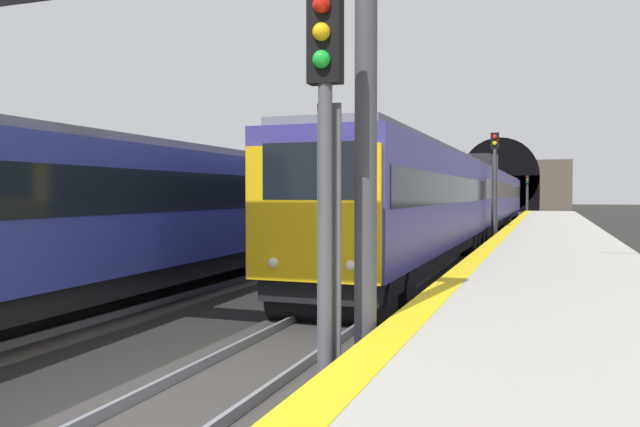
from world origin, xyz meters
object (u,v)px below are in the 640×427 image
Objects in this scene: railway_signal_mid at (495,182)px; railway_signal_near at (326,164)px; catenary_mast_near at (323,173)px; train_main_approaching at (476,198)px; train_adjacent_platform at (290,204)px; overhead_signal_gantry at (67,34)px; railway_signal_far at (527,191)px.

railway_signal_near is at bearing 0.00° from railway_signal_mid.
railway_signal_near is 41.33m from catenary_mast_near.
railway_signal_mid reaches higher than train_main_approaching.
railway_signal_mid is at bearing -40.74° from train_adjacent_platform.
train_main_approaching is at bearing -176.97° from railway_signal_near.
railway_signal_mid is 0.59× the size of overhead_signal_gantry.
railway_signal_far is 0.52× the size of overhead_signal_gantry.
train_main_approaching is 7.00× the size of catenary_mast_near.
railway_signal_near is at bearing -101.33° from overhead_signal_gantry.
catenary_mast_near reaches higher than overhead_signal_gantry.
catenary_mast_near is (5.58, 12.01, 1.84)m from train_main_approaching.
catenary_mast_near is at bearing -136.87° from railway_signal_mid.
railway_signal_near reaches higher than train_adjacent_platform.
train_main_approaching is 1.55× the size of train_adjacent_platform.
overhead_signal_gantry is at bearing -171.74° from train_adjacent_platform.
train_adjacent_platform is at bearing -6.57° from railway_signal_far.
train_adjacent_platform is 17.20m from railway_signal_near.
railway_signal_far is at bearing -3.32° from overhead_signal_gantry.
railway_signal_far is 39.46m from catenary_mast_near.
railway_signal_mid is 20.18m from catenary_mast_near.
train_adjacent_platform is 7.57× the size of railway_signal_far.
railway_signal_mid reaches higher than train_adjacent_platform.
railway_signal_near reaches higher than railway_signal_far.
railway_signal_near is 75.90m from railway_signal_far.
train_adjacent_platform is 15.32m from overhead_signal_gantry.
train_adjacent_platform is 7.48× the size of railway_signal_near.
overhead_signal_gantry is (-32.49, 2.58, 2.65)m from train_main_approaching.
overhead_signal_gantry reaches higher than train_main_approaching.
overhead_signal_gantry is (-23.36, 4.35, 1.82)m from railway_signal_mid.
overhead_signal_gantry is at bearing -10.54° from railway_signal_mid.
train_main_approaching is at bearing -169.05° from railway_signal_mid.
railway_signal_near is 1.01× the size of railway_signal_far.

